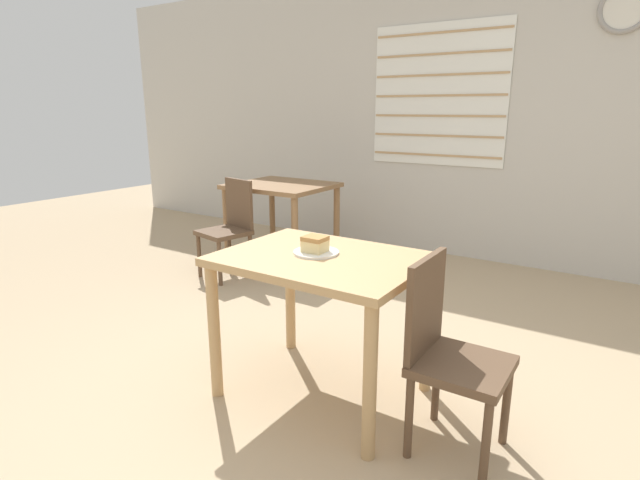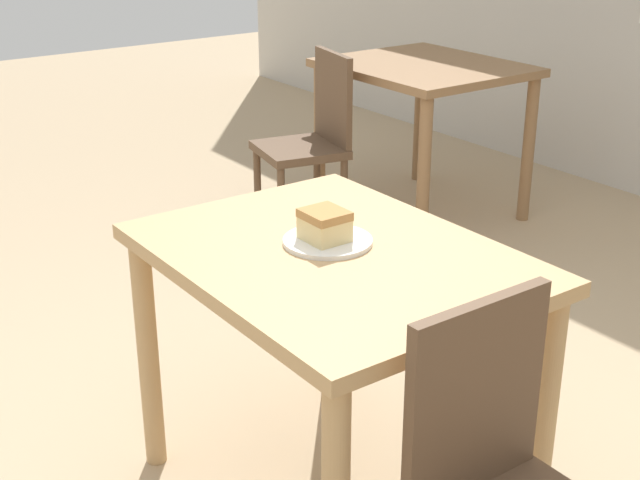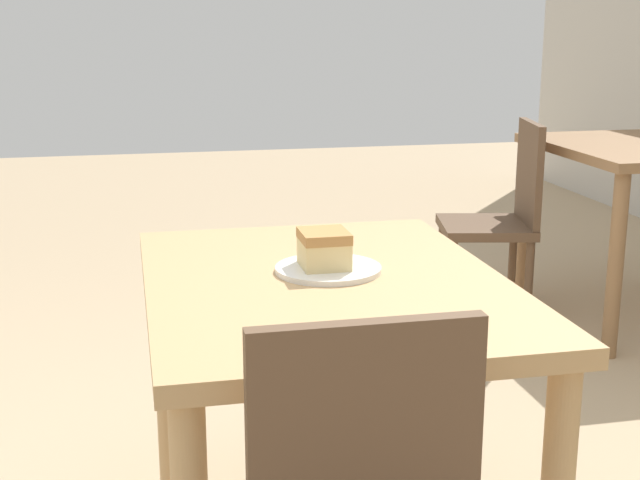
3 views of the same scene
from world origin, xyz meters
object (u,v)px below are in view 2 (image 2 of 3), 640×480
at_px(plate, 328,241).
at_px(cake_slice, 325,225).
at_px(chair_far_corner, 312,137).
at_px(dining_table_far, 424,88).
at_px(dining_table_near, 333,293).

height_order(plate, cake_slice, cake_slice).
bearing_deg(chair_far_corner, cake_slice, -22.45).
xyz_separation_m(dining_table_far, cake_slice, (1.55, -1.74, 0.16)).
distance_m(dining_table_near, plate, 0.13).
height_order(dining_table_near, plate, plate).
bearing_deg(cake_slice, plate, 85.49).
xyz_separation_m(dining_table_near, cake_slice, (-0.05, 0.01, 0.17)).
height_order(dining_table_far, cake_slice, cake_slice).
distance_m(plate, cake_slice, 0.05).
xyz_separation_m(plate, cake_slice, (-0.00, -0.01, 0.05)).
bearing_deg(plate, dining_table_near, -18.99).
height_order(chair_far_corner, plate, chair_far_corner).
bearing_deg(dining_table_near, cake_slice, 171.42).
bearing_deg(plate, cake_slice, -94.51).
relative_size(dining_table_far, cake_slice, 8.18).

